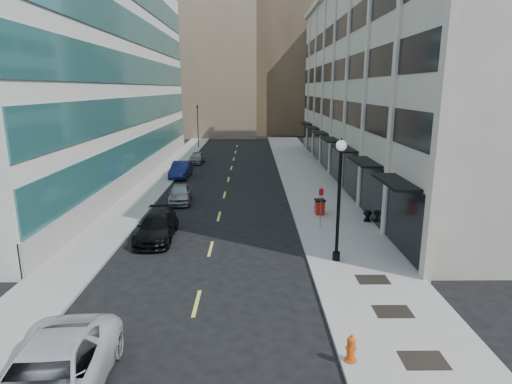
{
  "coord_description": "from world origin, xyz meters",
  "views": [
    {
      "loc": [
        2.25,
        -13.68,
        8.42
      ],
      "look_at": [
        2.46,
        9.08,
        2.89
      ],
      "focal_mm": 30.0,
      "sensor_mm": 36.0,
      "label": 1
    }
  ],
  "objects_px": {
    "trash_bin": "(320,206)",
    "lamppost": "(339,190)",
    "traffic_signal": "(197,108)",
    "car_silver_sedan": "(180,194)",
    "sign_post": "(321,201)",
    "fire_hydrant": "(351,348)",
    "car_white_van": "(48,381)",
    "car_black_pickup": "(157,227)",
    "car_grey_sedan": "(197,158)",
    "car_blue_sedan": "(181,170)",
    "urn_planter": "(367,215)"
  },
  "relations": [
    {
      "from": "car_white_van",
      "to": "car_grey_sedan",
      "type": "distance_m",
      "value": 38.77
    },
    {
      "from": "fire_hydrant",
      "to": "trash_bin",
      "type": "height_order",
      "value": "trash_bin"
    },
    {
      "from": "fire_hydrant",
      "to": "urn_planter",
      "type": "distance_m",
      "value": 14.99
    },
    {
      "from": "car_white_van",
      "to": "car_black_pickup",
      "type": "relative_size",
      "value": 1.23
    },
    {
      "from": "lamppost",
      "to": "urn_planter",
      "type": "xyz_separation_m",
      "value": [
        3.2,
        6.29,
        -3.12
      ]
    },
    {
      "from": "traffic_signal",
      "to": "fire_hydrant",
      "type": "bearing_deg",
      "value": -77.81
    },
    {
      "from": "fire_hydrant",
      "to": "sign_post",
      "type": "height_order",
      "value": "sign_post"
    },
    {
      "from": "car_silver_sedan",
      "to": "car_grey_sedan",
      "type": "distance_m",
      "value": 17.33
    },
    {
      "from": "traffic_signal",
      "to": "car_blue_sedan",
      "type": "relative_size",
      "value": 1.52
    },
    {
      "from": "car_grey_sedan",
      "to": "fire_hydrant",
      "type": "bearing_deg",
      "value": -72.64
    },
    {
      "from": "car_white_van",
      "to": "fire_hydrant",
      "type": "bearing_deg",
      "value": 7.53
    },
    {
      "from": "car_grey_sedan",
      "to": "sign_post",
      "type": "height_order",
      "value": "sign_post"
    },
    {
      "from": "car_white_van",
      "to": "car_black_pickup",
      "type": "bearing_deg",
      "value": 85.84
    },
    {
      "from": "car_blue_sedan",
      "to": "traffic_signal",
      "type": "bearing_deg",
      "value": 94.09
    },
    {
      "from": "fire_hydrant",
      "to": "lamppost",
      "type": "height_order",
      "value": "lamppost"
    },
    {
      "from": "car_silver_sedan",
      "to": "fire_hydrant",
      "type": "distance_m",
      "value": 21.45
    },
    {
      "from": "traffic_signal",
      "to": "car_white_van",
      "type": "distance_m",
      "value": 52.04
    },
    {
      "from": "trash_bin",
      "to": "lamppost",
      "type": "xyz_separation_m",
      "value": [
        -0.39,
        -7.86,
        3.01
      ]
    },
    {
      "from": "car_white_van",
      "to": "car_blue_sedan",
      "type": "xyz_separation_m",
      "value": [
        -1.44,
        30.87,
        -0.09
      ]
    },
    {
      "from": "car_blue_sedan",
      "to": "sign_post",
      "type": "relative_size",
      "value": 1.77
    },
    {
      "from": "traffic_signal",
      "to": "car_grey_sedan",
      "type": "distance_m",
      "value": 14.02
    },
    {
      "from": "car_white_van",
      "to": "urn_planter",
      "type": "bearing_deg",
      "value": 47.38
    },
    {
      "from": "car_blue_sedan",
      "to": "fire_hydrant",
      "type": "xyz_separation_m",
      "value": [
        9.94,
        -29.11,
        -0.17
      ]
    },
    {
      "from": "trash_bin",
      "to": "lamppost",
      "type": "distance_m",
      "value": 8.43
    },
    {
      "from": "trash_bin",
      "to": "sign_post",
      "type": "height_order",
      "value": "sign_post"
    },
    {
      "from": "traffic_signal",
      "to": "sign_post",
      "type": "relative_size",
      "value": 2.69
    },
    {
      "from": "trash_bin",
      "to": "lamppost",
      "type": "height_order",
      "value": "lamppost"
    },
    {
      "from": "sign_post",
      "to": "traffic_signal",
      "type": "bearing_deg",
      "value": 83.57
    },
    {
      "from": "traffic_signal",
      "to": "car_silver_sedan",
      "type": "height_order",
      "value": "traffic_signal"
    },
    {
      "from": "car_grey_sedan",
      "to": "lamppost",
      "type": "bearing_deg",
      "value": -66.95
    },
    {
      "from": "car_white_van",
      "to": "lamppost",
      "type": "xyz_separation_m",
      "value": [
        9.6,
        9.82,
        2.88
      ]
    },
    {
      "from": "fire_hydrant",
      "to": "trash_bin",
      "type": "relative_size",
      "value": 0.86
    },
    {
      "from": "traffic_signal",
      "to": "car_silver_sedan",
      "type": "relative_size",
      "value": 1.72
    },
    {
      "from": "car_blue_sedan",
      "to": "sign_post",
      "type": "bearing_deg",
      "value": -53.5
    },
    {
      "from": "traffic_signal",
      "to": "car_white_van",
      "type": "bearing_deg",
      "value": -87.46
    },
    {
      "from": "lamppost",
      "to": "sign_post",
      "type": "distance_m",
      "value": 5.47
    },
    {
      "from": "traffic_signal",
      "to": "lamppost",
      "type": "relative_size",
      "value": 1.15
    },
    {
      "from": "car_blue_sedan",
      "to": "fire_hydrant",
      "type": "height_order",
      "value": "car_blue_sedan"
    },
    {
      "from": "car_white_van",
      "to": "car_silver_sedan",
      "type": "distance_m",
      "value": 21.45
    },
    {
      "from": "car_silver_sedan",
      "to": "urn_planter",
      "type": "height_order",
      "value": "car_silver_sedan"
    },
    {
      "from": "car_silver_sedan",
      "to": "trash_bin",
      "type": "bearing_deg",
      "value": -26.32
    },
    {
      "from": "car_grey_sedan",
      "to": "lamppost",
      "type": "relative_size",
      "value": 0.63
    },
    {
      "from": "traffic_signal",
      "to": "trash_bin",
      "type": "height_order",
      "value": "traffic_signal"
    },
    {
      "from": "fire_hydrant",
      "to": "trash_bin",
      "type": "xyz_separation_m",
      "value": [
        1.49,
        15.93,
        0.12
      ]
    },
    {
      "from": "sign_post",
      "to": "urn_planter",
      "type": "height_order",
      "value": "sign_post"
    },
    {
      "from": "fire_hydrant",
      "to": "sign_post",
      "type": "distance_m",
      "value": 13.29
    },
    {
      "from": "car_black_pickup",
      "to": "sign_post",
      "type": "bearing_deg",
      "value": 7.93
    },
    {
      "from": "car_grey_sedan",
      "to": "fire_hydrant",
      "type": "height_order",
      "value": "car_grey_sedan"
    },
    {
      "from": "car_black_pickup",
      "to": "fire_hydrant",
      "type": "xyz_separation_m",
      "value": [
        8.5,
        -11.58,
        -0.13
      ]
    },
    {
      "from": "car_black_pickup",
      "to": "trash_bin",
      "type": "xyz_separation_m",
      "value": [
        9.99,
        4.35,
        -0.0
      ]
    }
  ]
}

